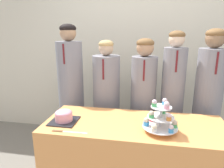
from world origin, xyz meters
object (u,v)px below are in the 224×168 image
at_px(cake_knife, 64,132).
at_px(student_0, 71,97).
at_px(cupcake_stand, 160,118).
at_px(round_cake, 64,116).
at_px(student_3, 172,105).
at_px(student_1, 107,106).
at_px(student_2, 143,106).
at_px(student_4, 207,106).

distance_m(cake_knife, student_0, 0.88).
height_order(cake_knife, cupcake_stand, cupcake_stand).
distance_m(round_cake, student_3, 1.20).
xyz_separation_m(cupcake_stand, student_3, (0.17, 0.70, -0.13)).
bearing_deg(student_0, student_3, -0.00).
distance_m(student_1, student_3, 0.76).
distance_m(student_2, student_4, 0.70).
relative_size(student_0, student_4, 1.03).
distance_m(cupcake_stand, student_0, 1.25).
bearing_deg(round_cake, student_1, 69.15).
height_order(student_0, student_2, student_0).
height_order(cupcake_stand, student_4, student_4).
relative_size(cupcake_stand, student_1, 0.19).
distance_m(cake_knife, student_3, 1.26).
bearing_deg(student_2, student_3, -0.00).
xyz_separation_m(cake_knife, student_0, (-0.26, 0.84, 0.01)).
bearing_deg(student_3, student_0, 180.00).
bearing_deg(student_4, cake_knife, -147.13).
xyz_separation_m(cake_knife, student_3, (0.93, 0.84, -0.02)).
distance_m(student_1, student_4, 1.13).
relative_size(cupcake_stand, student_4, 0.18).
bearing_deg(student_2, cake_knife, -125.90).
bearing_deg(cupcake_stand, student_0, 145.70).
relative_size(student_3, student_4, 0.99).
relative_size(student_2, student_3, 0.95).
height_order(cake_knife, student_4, student_4).
bearing_deg(round_cake, cupcake_stand, -2.55).
height_order(round_cake, cupcake_stand, cupcake_stand).
relative_size(student_0, student_1, 1.12).
bearing_deg(round_cake, student_0, 105.88).
distance_m(round_cake, student_1, 0.72).
xyz_separation_m(round_cake, student_0, (-0.19, 0.66, -0.04)).
bearing_deg(cupcake_stand, round_cake, 177.45).
bearing_deg(student_2, round_cake, -135.92).
xyz_separation_m(cake_knife, student_2, (0.61, 0.84, -0.06)).
xyz_separation_m(round_cake, cake_knife, (0.07, -0.18, -0.05)).
distance_m(round_cake, student_4, 1.53).
distance_m(student_0, student_4, 1.57).
bearing_deg(student_1, student_2, -0.00).
height_order(round_cake, student_0, student_0).
height_order(cupcake_stand, student_2, student_2).
xyz_separation_m(round_cake, student_2, (0.68, 0.66, -0.11)).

